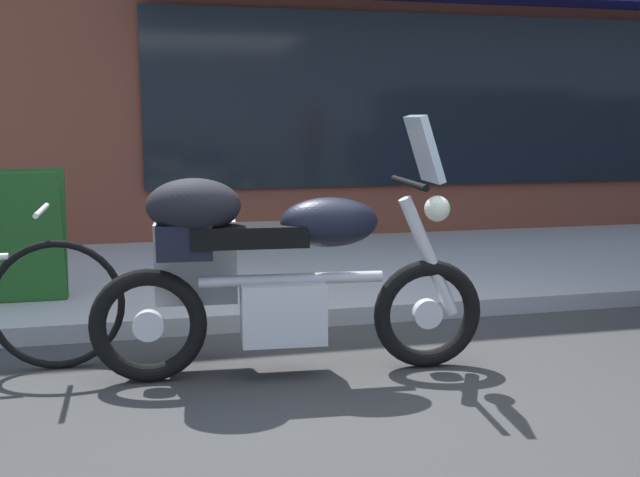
# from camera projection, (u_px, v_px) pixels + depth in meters

# --- Properties ---
(ground_plane) EXTENTS (80.00, 80.00, 0.00)m
(ground_plane) POSITION_uv_depth(u_px,v_px,m) (356.00, 387.00, 3.74)
(ground_plane) COLOR #323232
(touring_motorcycle) EXTENTS (2.10, 0.76, 1.38)m
(touring_motorcycle) POSITION_uv_depth(u_px,v_px,m) (266.00, 265.00, 3.85)
(touring_motorcycle) COLOR black
(touring_motorcycle) RESTS_ON ground_plane
(sandwich_board_sign) EXTENTS (0.55, 0.41, 0.89)m
(sandwich_board_sign) POSITION_uv_depth(u_px,v_px,m) (22.00, 236.00, 4.96)
(sandwich_board_sign) COLOR #1E511E
(sandwich_board_sign) RESTS_ON sidewalk_curb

